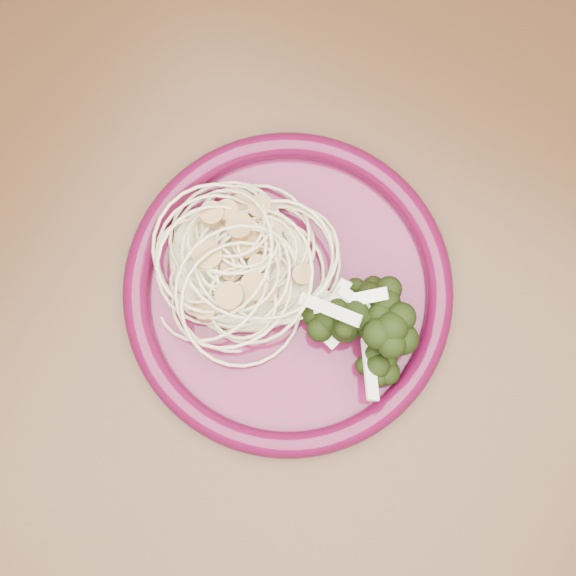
# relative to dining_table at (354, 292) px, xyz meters

# --- Properties ---
(dining_table) EXTENTS (1.20, 0.80, 0.75)m
(dining_table) POSITION_rel_dining_table_xyz_m (0.00, 0.00, 0.00)
(dining_table) COLOR #472814
(dining_table) RESTS_ON ground
(dinner_plate) EXTENTS (0.26, 0.26, 0.02)m
(dinner_plate) POSITION_rel_dining_table_xyz_m (-0.04, -0.05, 0.11)
(dinner_plate) COLOR #4F0E2A
(dinner_plate) RESTS_ON dining_table
(spaghetti_pile) EXTENTS (0.12, 0.10, 0.03)m
(spaghetti_pile) POSITION_rel_dining_table_xyz_m (-0.08, -0.05, 0.12)
(spaghetti_pile) COLOR beige
(spaghetti_pile) RESTS_ON dinner_plate
(scallop_cluster) EXTENTS (0.11, 0.11, 0.03)m
(scallop_cluster) POSITION_rel_dining_table_xyz_m (-0.08, -0.05, 0.15)
(scallop_cluster) COLOR #AA8245
(scallop_cluster) RESTS_ON spaghetti_pile
(broccoli_pile) EXTENTS (0.08, 0.13, 0.04)m
(broccoli_pile) POSITION_rel_dining_table_xyz_m (0.01, -0.04, 0.13)
(broccoli_pile) COLOR black
(broccoli_pile) RESTS_ON dinner_plate
(onion_garnish) EXTENTS (0.06, 0.08, 0.05)m
(onion_garnish) POSITION_rel_dining_table_xyz_m (0.01, -0.04, 0.15)
(onion_garnish) COLOR #E9E7C6
(onion_garnish) RESTS_ON broccoli_pile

